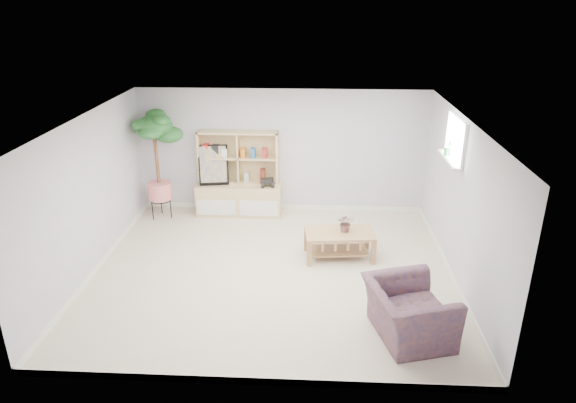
{
  "coord_description": "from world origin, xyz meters",
  "views": [
    {
      "loc": [
        0.61,
        -6.97,
        4.03
      ],
      "look_at": [
        0.21,
        0.52,
        0.97
      ],
      "focal_mm": 32.0,
      "sensor_mm": 36.0,
      "label": 1
    }
  ],
  "objects_px": {
    "coffee_table": "(339,245)",
    "floor_tree": "(157,166)",
    "storage_unit": "(238,174)",
    "armchair": "(409,309)"
  },
  "relations": [
    {
      "from": "coffee_table",
      "to": "storage_unit",
      "type": "bearing_deg",
      "value": 131.65
    },
    {
      "from": "storage_unit",
      "to": "coffee_table",
      "type": "xyz_separation_m",
      "value": [
        1.87,
        -1.7,
        -0.59
      ]
    },
    {
      "from": "coffee_table",
      "to": "floor_tree",
      "type": "bearing_deg",
      "value": 150.57
    },
    {
      "from": "storage_unit",
      "to": "floor_tree",
      "type": "xyz_separation_m",
      "value": [
        -1.47,
        -0.26,
        0.22
      ]
    },
    {
      "from": "floor_tree",
      "to": "armchair",
      "type": "relative_size",
      "value": 1.93
    },
    {
      "from": "coffee_table",
      "to": "armchair",
      "type": "distance_m",
      "value": 2.19
    },
    {
      "from": "coffee_table",
      "to": "floor_tree",
      "type": "xyz_separation_m",
      "value": [
        -3.35,
        1.45,
        0.81
      ]
    },
    {
      "from": "coffee_table",
      "to": "armchair",
      "type": "relative_size",
      "value": 1.03
    },
    {
      "from": "armchair",
      "to": "floor_tree",
      "type": "bearing_deg",
      "value": 34.41
    },
    {
      "from": "storage_unit",
      "to": "coffee_table",
      "type": "distance_m",
      "value": 2.6
    }
  ]
}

